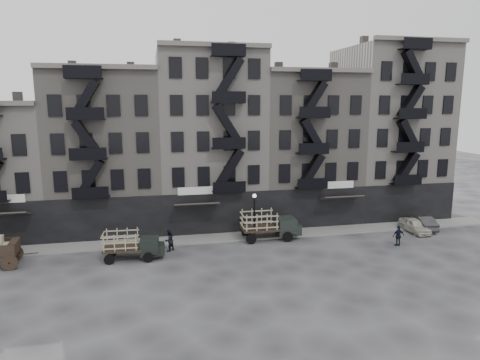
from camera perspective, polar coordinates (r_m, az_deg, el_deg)
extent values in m
plane|color=#38383A|center=(36.00, -1.81, -9.61)|extent=(140.00, 140.00, 0.00)
cube|color=slate|center=(39.47, -2.77, -7.67)|extent=(55.00, 2.50, 0.15)
cube|color=#4C4744|center=(44.85, -27.33, 9.63)|extent=(0.70, 0.70, 1.20)
cube|color=gray|center=(43.78, -17.26, 3.63)|extent=(10.00, 10.00, 15.00)
cube|color=black|center=(39.95, -17.47, -5.05)|extent=(10.00, 0.35, 4.00)
cube|color=#595651|center=(38.48, -18.61, 14.18)|extent=(10.00, 0.50, 0.40)
cube|color=#4C4744|center=(44.01, -21.85, 13.97)|extent=(0.70, 0.70, 1.20)
cube|color=#4C4744|center=(43.46, -14.47, 14.43)|extent=(0.70, 0.70, 1.20)
cube|color=#A39D96|center=(43.86, -4.17, 5.40)|extent=(10.00, 10.00, 17.00)
cube|color=black|center=(40.15, -3.09, -4.49)|extent=(10.00, 0.35, 4.00)
cube|color=#595651|center=(38.90, -3.27, 17.61)|extent=(10.00, 0.50, 0.40)
cube|color=#4C4744|center=(43.71, -8.41, 17.25)|extent=(0.70, 0.70, 1.20)
cube|color=#4C4744|center=(44.40, -0.98, 17.25)|extent=(0.70, 0.70, 1.20)
cube|color=gray|center=(46.36, 8.23, 4.35)|extent=(10.00, 10.00, 15.00)
cube|color=black|center=(42.77, 10.30, -3.72)|extent=(10.00, 0.35, 4.00)
cube|color=#595651|center=(41.40, 11.02, 14.22)|extent=(10.00, 0.50, 0.40)
cube|color=#4C4744|center=(45.28, 4.82, 14.54)|extent=(0.70, 0.70, 1.20)
cube|color=#4C4744|center=(47.13, 11.44, 14.22)|extent=(0.70, 0.70, 1.20)
cube|color=#A39D96|center=(50.53, 19.06, 6.10)|extent=(10.00, 10.00, 18.00)
cube|color=black|center=(47.38, 21.60, -2.90)|extent=(10.00, 0.35, 4.00)
cube|color=#595651|center=(46.44, 23.14, 16.89)|extent=(10.00, 0.50, 0.40)
cube|color=#4C4744|center=(49.34, 16.61, 17.32)|extent=(0.70, 0.70, 1.20)
cube|color=#4C4744|center=(52.12, 22.18, 16.61)|extent=(0.70, 0.70, 1.20)
cylinder|color=black|center=(38.40, 1.92, -5.19)|extent=(0.14, 0.14, 4.00)
sphere|color=silver|center=(37.88, 1.94, -2.13)|extent=(0.36, 0.36, 0.36)
cylinder|color=black|center=(36.37, -28.41, -9.71)|extent=(1.20, 0.21, 1.19)
cylinder|color=black|center=(38.38, -27.77, -8.63)|extent=(1.20, 0.21, 1.19)
cube|color=black|center=(37.05, -27.87, -7.80)|extent=(0.69, 1.78, 0.87)
cube|color=black|center=(35.32, -15.30, -8.79)|extent=(3.11, 1.93, 0.16)
cube|color=black|center=(35.11, -11.96, -8.61)|extent=(1.50, 1.67, 1.33)
cube|color=black|center=(35.16, -10.62, -8.99)|extent=(0.78, 1.37, 0.80)
cylinder|color=black|center=(34.49, -12.14, -10.06)|extent=(0.81, 0.24, 0.80)
cylinder|color=black|center=(36.16, -11.99, -9.08)|extent=(0.81, 0.24, 0.80)
cylinder|color=black|center=(34.80, -17.04, -10.11)|extent=(0.81, 0.24, 0.80)
cylinder|color=black|center=(36.45, -16.65, -9.14)|extent=(0.81, 0.24, 0.80)
cube|color=black|center=(38.82, 2.80, -6.46)|extent=(3.47, 2.08, 0.18)
cube|color=black|center=(39.38, 6.11, -6.10)|extent=(1.65, 1.85, 1.52)
cube|color=black|center=(39.74, 7.37, -6.44)|extent=(0.83, 1.53, 0.91)
cylinder|color=black|center=(38.64, 6.39, -7.54)|extent=(0.91, 0.24, 0.91)
cylinder|color=black|center=(40.49, 5.54, -6.68)|extent=(0.91, 0.24, 0.91)
cylinder|color=black|center=(37.82, 1.51, -7.88)|extent=(0.91, 0.24, 0.91)
cylinder|color=black|center=(39.70, 0.88, -6.98)|extent=(0.91, 0.24, 0.91)
imported|color=#BBB7A8|center=(44.37, 22.26, -5.63)|extent=(1.62, 3.87, 1.31)
imported|color=#2A292C|center=(45.66, 23.08, -5.21)|extent=(2.00, 4.30, 1.37)
imported|color=black|center=(36.48, -9.44, -7.94)|extent=(1.14, 1.12, 1.85)
imported|color=black|center=(39.67, 20.36, -7.00)|extent=(1.06, 0.45, 1.80)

